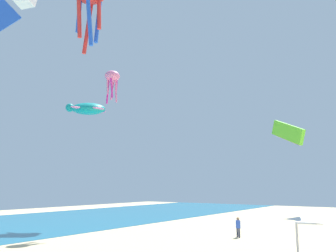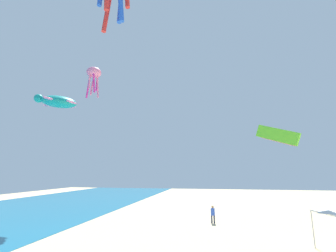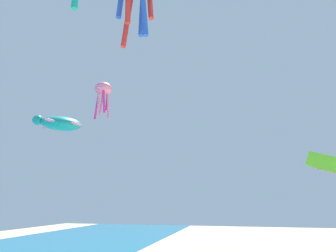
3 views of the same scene
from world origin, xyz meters
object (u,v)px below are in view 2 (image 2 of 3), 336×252
object	(u,v)px
person_beachcomber	(213,213)
kite_octopus_pink	(94,74)
kite_turtle_teal	(58,102)
kite_parafoil_lime	(277,135)

from	to	relation	value
person_beachcomber	kite_octopus_pink	distance (m)	19.99
kite_turtle_teal	kite_octopus_pink	xyz separation A→B (m)	(-1.38, -5.24, 2.54)
kite_octopus_pink	person_beachcomber	bearing A→B (deg)	125.16
kite_turtle_teal	kite_octopus_pink	world-z (taller)	kite_octopus_pink
kite_turtle_teal	kite_octopus_pink	bearing A→B (deg)	127.45
kite_parafoil_lime	kite_octopus_pink	size ratio (longest dim) A/B	0.88
kite_parafoil_lime	kite_octopus_pink	bearing A→B (deg)	-139.73
person_beachcomber	kite_octopus_pink	bearing A→B (deg)	48.82
kite_octopus_pink	kite_parafoil_lime	bearing A→B (deg)	108.57
kite_turtle_teal	kite_parafoil_lime	size ratio (longest dim) A/B	1.63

